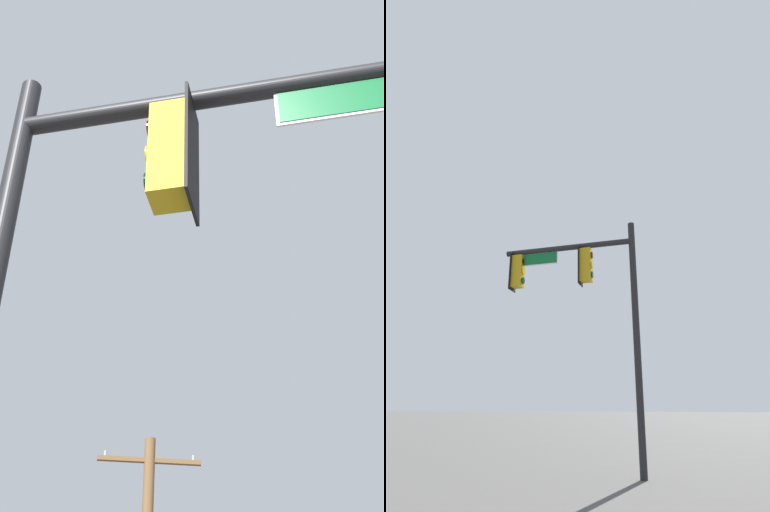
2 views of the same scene
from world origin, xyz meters
TOP-DOWN VIEW (x-y plane):
  - signal_pole_near at (-4.99, -8.23)m, footprint 4.37×0.84m

SIDE VIEW (x-z plane):
  - signal_pole_near at x=-4.99m, z-range 1.62..8.90m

